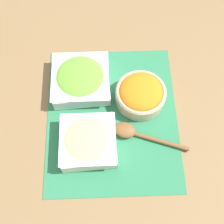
% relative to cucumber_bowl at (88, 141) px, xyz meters
% --- Properties ---
extents(ground_plane, '(3.00, 3.00, 0.00)m').
position_rel_cucumber_bowl_xyz_m(ground_plane, '(-0.09, 0.07, -0.04)').
color(ground_plane, olive).
extents(placemat, '(0.47, 0.38, 0.00)m').
position_rel_cucumber_bowl_xyz_m(placemat, '(-0.09, 0.07, -0.03)').
color(placemat, '#2D7A51').
rests_on(placemat, ground_plane).
extents(cucumber_bowl, '(0.16, 0.16, 0.06)m').
position_rel_cucumber_bowl_xyz_m(cucumber_bowl, '(0.00, 0.00, 0.00)').
color(cucumber_bowl, silver).
rests_on(cucumber_bowl, placemat).
extents(lettuce_bowl, '(0.18, 0.18, 0.06)m').
position_rel_cucumber_bowl_xyz_m(lettuce_bowl, '(-0.20, -0.02, -0.00)').
color(lettuce_bowl, white).
rests_on(lettuce_bowl, placemat).
extents(carrot_bowl, '(0.15, 0.15, 0.07)m').
position_rel_cucumber_bowl_xyz_m(carrot_bowl, '(-0.14, 0.16, 0.00)').
color(carrot_bowl, '#C6B28E').
rests_on(carrot_bowl, placemat).
extents(wooden_spoon, '(0.10, 0.22, 0.03)m').
position_rel_cucumber_bowl_xyz_m(wooden_spoon, '(-0.03, 0.13, -0.02)').
color(wooden_spoon, brown).
rests_on(wooden_spoon, placemat).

